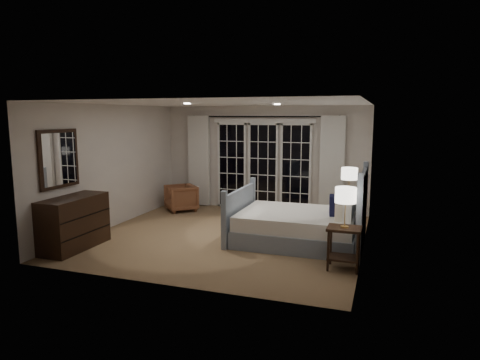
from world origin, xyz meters
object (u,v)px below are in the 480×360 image
(nightstand_left, at_px, (344,242))
(nightstand_right, at_px, (348,209))
(lamp_right, at_px, (349,174))
(armchair, at_px, (181,198))
(bed, at_px, (301,225))
(dresser, at_px, (74,223))
(lamp_left, at_px, (346,196))

(nightstand_left, height_order, nightstand_right, nightstand_left)
(lamp_right, xyz_separation_m, armchair, (-3.95, 0.49, -0.82))
(bed, distance_m, armchair, 3.63)
(bed, bearing_deg, dresser, -156.42)
(armchair, bearing_deg, bed, 19.46)
(nightstand_left, xyz_separation_m, lamp_left, (0.00, 0.00, 0.70))
(nightstand_left, bearing_deg, lamp_left, 0.00)
(nightstand_left, distance_m, lamp_right, 2.39)
(bed, relative_size, lamp_right, 3.67)
(bed, relative_size, lamp_left, 3.79)
(lamp_left, bearing_deg, dresser, -174.11)
(lamp_left, xyz_separation_m, lamp_right, (-0.14, 2.28, 0.01))
(nightstand_right, bearing_deg, lamp_right, 90.00)
(nightstand_left, distance_m, armchair, 4.94)
(lamp_right, bearing_deg, armchair, 172.93)
(bed, xyz_separation_m, dresser, (-3.64, -1.59, 0.12))
(nightstand_right, relative_size, dresser, 0.50)
(dresser, bearing_deg, lamp_left, 5.89)
(nightstand_left, bearing_deg, bed, 127.24)
(armchair, height_order, dresser, dresser)
(dresser, bearing_deg, armchair, 82.80)
(armchair, bearing_deg, dresser, -50.81)
(nightstand_left, bearing_deg, lamp_right, 93.46)
(nightstand_right, bearing_deg, dresser, -147.83)
(nightstand_left, xyz_separation_m, dresser, (-4.50, -0.46, 0.03))
(dresser, bearing_deg, bed, 23.58)
(nightstand_right, distance_m, armchair, 3.99)
(bed, xyz_separation_m, nightstand_left, (0.86, -1.13, 0.09))
(dresser, bearing_deg, nightstand_left, 5.89)
(bed, distance_m, nightstand_left, 1.42)
(nightstand_left, xyz_separation_m, armchair, (-4.09, 2.77, -0.11))
(nightstand_right, height_order, lamp_left, lamp_left)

